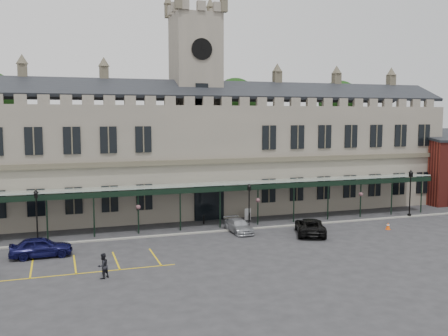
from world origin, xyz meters
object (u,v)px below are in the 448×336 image
object	(u,v)px
lamp_post_left	(37,213)
person_b	(103,266)
car_left_a	(41,247)
lamp_post_right	(410,189)
traffic_cone	(388,226)
station_building	(196,155)
car_taxi	(239,226)
lamp_post_mid	(249,202)
clock_tower	(196,96)
sign_board	(248,214)
car_van	(310,226)

from	to	relation	value
lamp_post_left	person_b	distance (m)	11.39
car_left_a	lamp_post_left	bearing A→B (deg)	4.26
lamp_post_right	traffic_cone	xyz separation A→B (m)	(-6.01, -4.37, -2.73)
person_b	station_building	bearing A→B (deg)	-157.57
lamp_post_left	car_left_a	size ratio (longest dim) A/B	1.04
lamp_post_right	car_taxi	size ratio (longest dim) A/B	1.20
person_b	lamp_post_right	bearing A→B (deg)	160.41
lamp_post_mid	car_left_a	bearing A→B (deg)	-169.12
clock_tower	lamp_post_left	size ratio (longest dim) A/B	5.11
traffic_cone	car_left_a	world-z (taller)	car_left_a
sign_board	traffic_cone	bearing A→B (deg)	-46.30
car_left_a	person_b	xyz separation A→B (m)	(4.10, -6.77, 0.07)
traffic_cone	lamp_post_left	bearing A→B (deg)	172.58
station_building	clock_tower	xyz separation A→B (m)	(0.00, 0.09, 6.64)
traffic_cone	clock_tower	bearing A→B (deg)	135.52
lamp_post_mid	car_van	distance (m)	6.18
lamp_post_left	sign_board	size ratio (longest dim) A/B	3.89
car_taxi	lamp_post_right	bearing A→B (deg)	0.38
traffic_cone	person_b	world-z (taller)	person_b
sign_board	car_left_a	bearing A→B (deg)	-168.58
clock_tower	car_taxi	distance (m)	16.89
clock_tower	car_taxi	bearing A→B (deg)	-84.96
lamp_post_mid	car_left_a	distance (m)	19.18
car_taxi	car_left_a	bearing A→B (deg)	-172.78
lamp_post_mid	car_van	size ratio (longest dim) A/B	0.83
clock_tower	car_taxi	world-z (taller)	clock_tower
station_building	car_left_a	bearing A→B (deg)	-139.30
traffic_cone	lamp_post_right	bearing A→B (deg)	36.03
car_left_a	car_van	size ratio (longest dim) A/B	0.86
car_van	clock_tower	bearing A→B (deg)	-41.34
clock_tower	traffic_cone	size ratio (longest dim) A/B	36.19
car_left_a	car_taxi	size ratio (longest dim) A/B	1.09
clock_tower	lamp_post_left	xyz separation A→B (m)	(-16.76, -10.67, -10.23)
station_building	lamp_post_left	distance (m)	20.14
car_taxi	car_van	world-z (taller)	car_van
clock_tower	lamp_post_left	distance (m)	22.35
car_taxi	sign_board	bearing A→B (deg)	57.91
sign_board	car_left_a	xyz separation A→B (m)	(-20.23, -7.77, 0.19)
lamp_post_right	car_taxi	world-z (taller)	lamp_post_right
traffic_cone	lamp_post_mid	bearing A→B (deg)	161.64
car_taxi	person_b	xyz separation A→B (m)	(-13.30, -9.63, 0.24)
clock_tower	car_left_a	size ratio (longest dim) A/B	5.31
traffic_cone	car_van	world-z (taller)	car_van
sign_board	lamp_post_right	bearing A→B (deg)	-22.72
station_building	sign_board	xyz separation A→B (m)	(3.83, -6.34, -5.86)
car_van	lamp_post_mid	bearing A→B (deg)	-15.25
traffic_cone	sign_board	world-z (taller)	sign_board
clock_tower	car_van	distance (m)	20.07
person_b	car_van	bearing A→B (deg)	162.30
lamp_post_right	car_van	size ratio (longest dim) A/B	0.95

